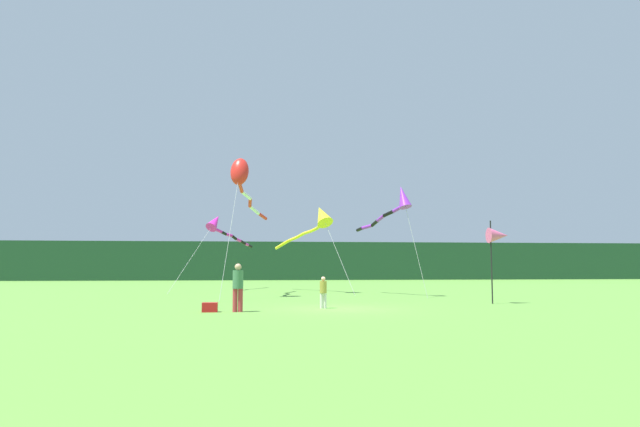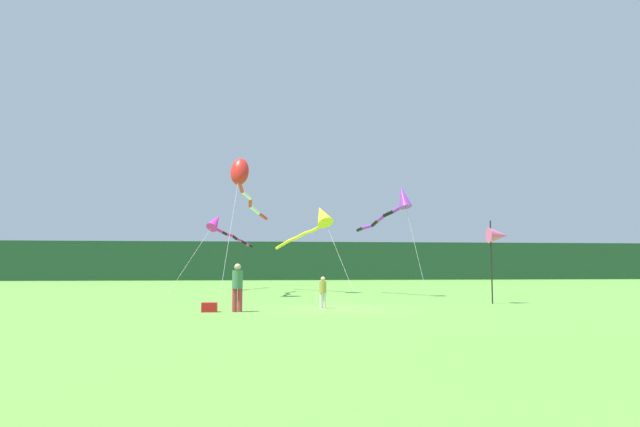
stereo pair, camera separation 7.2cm
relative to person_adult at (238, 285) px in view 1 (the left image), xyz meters
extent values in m
plane|color=#5B9338|center=(3.87, 1.15, -0.99)|extent=(120.00, 120.00, 0.00)
cube|color=#1E4228|center=(3.87, 46.15, 1.23)|extent=(108.00, 3.14, 4.45)
cylinder|color=#B23338|center=(-0.10, 0.00, -0.57)|extent=(0.18, 0.18, 0.85)
cylinder|color=#B23338|center=(0.10, 0.00, -0.57)|extent=(0.18, 0.18, 0.85)
cylinder|color=#3F724C|center=(0.00, 0.00, 0.20)|extent=(0.39, 0.39, 0.67)
sphere|color=tan|center=(0.00, 0.00, 0.66)|extent=(0.25, 0.25, 0.25)
cylinder|color=silver|center=(3.27, 1.38, -0.69)|extent=(0.13, 0.13, 0.60)
cylinder|color=silver|center=(3.41, 1.38, -0.69)|extent=(0.13, 0.13, 0.60)
cylinder|color=olive|center=(3.34, 1.38, -0.15)|extent=(0.28, 0.28, 0.48)
sphere|color=tan|center=(3.34, 1.38, 0.18)|extent=(0.18, 0.18, 0.18)
cube|color=red|center=(-1.01, 0.07, -0.82)|extent=(0.56, 0.39, 0.35)
cylinder|color=black|center=(11.19, 3.24, 0.87)|extent=(0.06, 0.06, 3.73)
cone|color=#E5598C|center=(11.54, 3.24, 2.06)|extent=(0.90, 0.70, 0.70)
cylinder|color=#B2B2B2|center=(9.17, 8.50, 1.77)|extent=(0.83, 1.68, 5.52)
cone|color=purple|center=(8.77, 9.32, 4.53)|extent=(1.11, 1.28, 1.43)
cylinder|color=purple|center=(8.59, 9.69, 3.90)|extent=(0.57, 0.87, 0.43)
cylinder|color=black|center=(8.21, 10.40, 3.68)|extent=(0.60, 0.85, 0.39)
cylinder|color=purple|center=(7.91, 11.15, 3.47)|extent=(0.40, 0.89, 0.42)
cylinder|color=black|center=(7.73, 11.94, 3.24)|extent=(0.39, 0.89, 0.43)
cylinder|color=purple|center=(7.40, 12.67, 3.07)|extent=(0.64, 0.80, 0.31)
cylinder|color=black|center=(7.09, 13.40, 2.96)|extent=(0.37, 0.86, 0.29)
cylinder|color=#B2B2B2|center=(-0.65, 7.64, 2.40)|extent=(0.79, 3.60, 6.79)
ellipsoid|color=red|center=(-0.27, 9.43, 5.78)|extent=(1.23, 1.42, 1.74)
cylinder|color=red|center=(-0.21, 10.08, 5.01)|extent=(0.31, 1.36, 0.49)
cylinder|color=white|center=(0.07, 11.34, 4.74)|extent=(0.66, 1.32, 0.43)
cylinder|color=red|center=(0.29, 12.60, 4.46)|extent=(0.23, 1.36, 0.51)
cylinder|color=white|center=(0.54, 13.85, 4.14)|extent=(0.73, 1.32, 0.52)
cylinder|color=red|center=(1.05, 15.05, 3.86)|extent=(0.69, 1.32, 0.43)
cylinder|color=#B2B2B2|center=(-3.38, 16.02, 1.36)|extent=(2.47, 4.20, 4.71)
cone|color=#E026B2|center=(-2.15, 18.11, 3.70)|extent=(1.41, 1.64, 1.42)
cylinder|color=#E026B2|center=(-1.94, 18.36, 3.12)|extent=(0.61, 0.66, 0.37)
cylinder|color=black|center=(-1.60, 18.90, 2.97)|extent=(0.46, 0.71, 0.32)
cylinder|color=#E026B2|center=(-1.27, 19.45, 2.87)|extent=(0.57, 0.66, 0.28)
cylinder|color=black|center=(-0.92, 20.00, 2.73)|extent=(0.49, 0.73, 0.40)
cylinder|color=#E026B2|center=(-0.63, 20.58, 2.57)|extent=(0.50, 0.70, 0.31)
cylinder|color=black|center=(-0.31, 21.15, 2.43)|extent=(0.53, 0.71, 0.37)
cylinder|color=#E026B2|center=(-0.04, 21.74, 2.30)|extent=(0.39, 0.70, 0.27)
cylinder|color=black|center=(0.19, 22.34, 2.20)|extent=(0.46, 0.71, 0.32)
cylinder|color=#B2B2B2|center=(5.52, 12.24, 1.44)|extent=(1.51, 3.38, 4.87)
cone|color=yellow|center=(4.77, 13.92, 3.86)|extent=(1.60, 1.89, 1.67)
cylinder|color=yellow|center=(4.66, 14.36, 3.21)|extent=(0.43, 0.98, 0.45)
cylinder|color=yellow|center=(4.43, 15.23, 3.03)|extent=(0.45, 0.95, 0.31)
cylinder|color=yellow|center=(4.07, 16.05, 2.91)|extent=(0.64, 0.90, 0.33)
cylinder|color=yellow|center=(3.64, 16.85, 2.73)|extent=(0.60, 0.94, 0.42)
cylinder|color=yellow|center=(3.18, 17.62, 2.51)|extent=(0.71, 0.89, 0.40)
cylinder|color=yellow|center=(2.68, 18.37, 2.28)|extent=(0.67, 0.93, 0.46)
cylinder|color=yellow|center=(2.29, 19.18, 2.04)|extent=(0.53, 0.95, 0.39)
camera|label=1|loc=(0.62, -21.28, 0.72)|focal=31.85mm
camera|label=2|loc=(0.69, -21.29, 0.72)|focal=31.85mm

